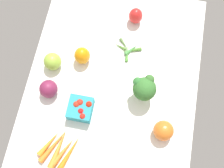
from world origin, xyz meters
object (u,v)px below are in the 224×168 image
at_px(bell_pepper_red, 136,16).
at_px(heirloom_tomato_green, 53,61).
at_px(carrot_bunch, 59,149).
at_px(broccoli_head, 144,88).
at_px(okra_pile, 128,49).
at_px(heirloom_tomato_orange, 163,131).
at_px(red_onion_center, 49,89).
at_px(berry_basket, 81,108).
at_px(bell_pepper_orange, 82,56).

relative_size(bell_pepper_red, heirloom_tomato_green, 1.08).
relative_size(carrot_bunch, bell_pepper_red, 2.16).
bearing_deg(broccoli_head, okra_pile, 26.17).
relative_size(bell_pepper_red, heirloom_tomato_orange, 1.00).
bearing_deg(broccoli_head, carrot_bunch, 135.06).
bearing_deg(heirloom_tomato_green, broccoli_head, -98.52).
bearing_deg(carrot_bunch, okra_pile, -21.95).
xyz_separation_m(carrot_bunch, red_onion_center, (0.24, 0.10, 0.03)).
bearing_deg(heirloom_tomato_green, bell_pepper_red, -47.62).
bearing_deg(berry_basket, bell_pepper_orange, 10.82).
distance_m(broccoli_head, bell_pepper_red, 0.38).
height_order(broccoli_head, bell_pepper_orange, broccoli_head).
height_order(broccoli_head, heirloom_tomato_green, broccoli_head).
distance_m(broccoli_head, heirloom_tomato_green, 0.43).
bearing_deg(bell_pepper_orange, bell_pepper_red, -39.26).
height_order(berry_basket, red_onion_center, red_onion_center).
xyz_separation_m(bell_pepper_red, heirloom_tomato_green, (-0.30, 0.33, -0.00)).
height_order(carrot_bunch, red_onion_center, red_onion_center).
xyz_separation_m(berry_basket, carrot_bunch, (-0.18, 0.05, -0.02)).
height_order(bell_pepper_red, heirloom_tomato_orange, same).
relative_size(bell_pepper_red, okra_pile, 0.62).
relative_size(berry_basket, okra_pile, 0.73).
relative_size(bell_pepper_orange, okra_pile, 0.65).
distance_m(berry_basket, okra_pile, 0.36).
relative_size(berry_basket, carrot_bunch, 0.55).
bearing_deg(okra_pile, carrot_bunch, 158.05).
distance_m(carrot_bunch, okra_pile, 0.54).
bearing_deg(bell_pepper_orange, carrot_bunch, 179.06).
distance_m(carrot_bunch, heirloom_tomato_green, 0.39).
xyz_separation_m(broccoli_head, bell_pepper_red, (0.36, 0.09, -0.04)).
bearing_deg(bell_pepper_red, heirloom_tomato_green, 132.38).
height_order(okra_pile, heirloom_tomato_orange, heirloom_tomato_orange).
bearing_deg(heirloom_tomato_orange, okra_pile, 30.34).
relative_size(red_onion_center, heirloom_tomato_green, 1.00).
distance_m(broccoli_head, carrot_bunch, 0.43).
xyz_separation_m(berry_basket, okra_pile, (0.32, -0.15, -0.03)).
distance_m(bell_pepper_orange, heirloom_tomato_green, 0.14).
xyz_separation_m(broccoli_head, berry_basket, (-0.12, 0.25, -0.05)).
height_order(broccoli_head, red_onion_center, broccoli_head).
relative_size(berry_basket, bell_pepper_red, 1.19).
relative_size(heirloom_tomato_orange, heirloom_tomato_green, 1.07).
bearing_deg(bell_pepper_orange, red_onion_center, 148.53).
height_order(bell_pepper_orange, bell_pepper_red, bell_pepper_orange).
distance_m(carrot_bunch, bell_pepper_red, 0.70).
bearing_deg(heirloom_tomato_green, red_onion_center, -173.18).
bearing_deg(heirloom_tomato_green, heirloom_tomato_orange, -112.22).
bearing_deg(berry_basket, heirloom_tomato_green, 42.48).
xyz_separation_m(bell_pepper_orange, heirloom_tomato_orange, (-0.27, -0.40, -0.00)).
xyz_separation_m(berry_basket, bell_pepper_red, (0.49, -0.16, 0.01)).
bearing_deg(broccoli_head, berry_basket, 116.25).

